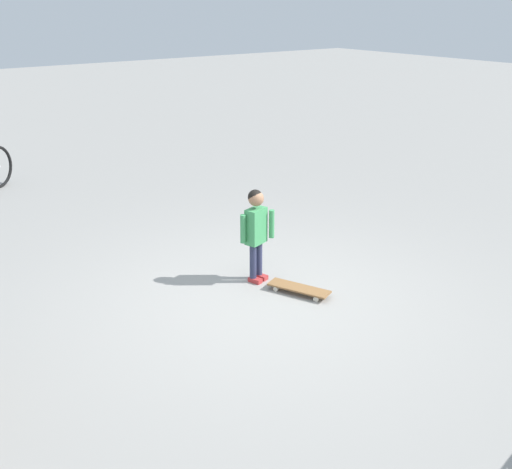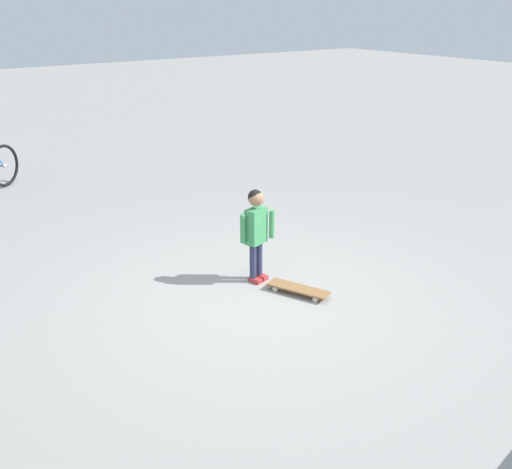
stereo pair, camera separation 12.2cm
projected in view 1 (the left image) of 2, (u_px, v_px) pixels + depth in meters
The scene contains 3 objects.
ground_plane at pixel (262, 300), 6.41m from camera, with size 50.00×50.00×0.00m, color gray.
child_person at pixel (256, 225), 6.63m from camera, with size 0.40×0.23×1.06m.
skateboard at pixel (299, 288), 6.53m from camera, with size 0.45×0.70×0.07m.
Camera 1 is at (-3.46, -4.56, 2.97)m, focal length 42.67 mm.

